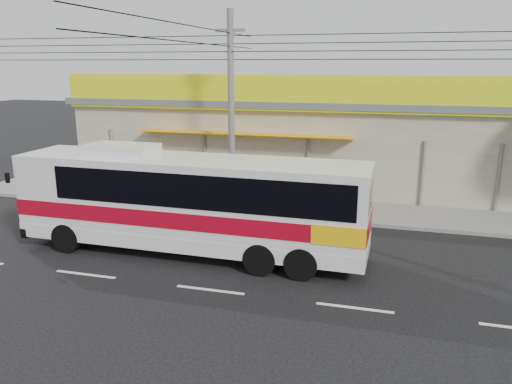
% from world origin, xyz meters
% --- Properties ---
extents(ground, '(120.00, 120.00, 0.00)m').
position_xyz_m(ground, '(0.00, 0.00, 0.00)').
color(ground, black).
rests_on(ground, ground).
extents(sidewalk, '(30.00, 3.20, 0.15)m').
position_xyz_m(sidewalk, '(0.00, 6.00, 0.07)').
color(sidewalk, gray).
rests_on(sidewalk, ground).
extents(lane_markings, '(50.00, 0.12, 0.01)m').
position_xyz_m(lane_markings, '(0.00, -2.50, 0.00)').
color(lane_markings, silver).
rests_on(lane_markings, ground).
extents(storefront_building, '(22.60, 9.20, 5.70)m').
position_xyz_m(storefront_building, '(-0.01, 11.54, 2.30)').
color(storefront_building, gray).
rests_on(storefront_building, ground).
extents(coach_bus, '(11.62, 2.62, 3.57)m').
position_xyz_m(coach_bus, '(-1.42, 0.00, 1.91)').
color(coach_bus, silver).
rests_on(coach_bus, ground).
extents(motorbike_red, '(1.64, 0.62, 0.85)m').
position_xyz_m(motorbike_red, '(-7.15, 4.70, 0.58)').
color(motorbike_red, maroon).
rests_on(motorbike_red, sidewalk).
extents(motorbike_dark, '(1.80, 0.90, 1.04)m').
position_xyz_m(motorbike_dark, '(-13.50, 7.19, 0.67)').
color(motorbike_dark, black).
rests_on(motorbike_dark, sidewalk).
extents(utility_pole, '(34.00, 14.00, 8.29)m').
position_xyz_m(utility_pole, '(-1.92, 5.40, 6.84)').
color(utility_pole, '#61615E').
rests_on(utility_pole, ground).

